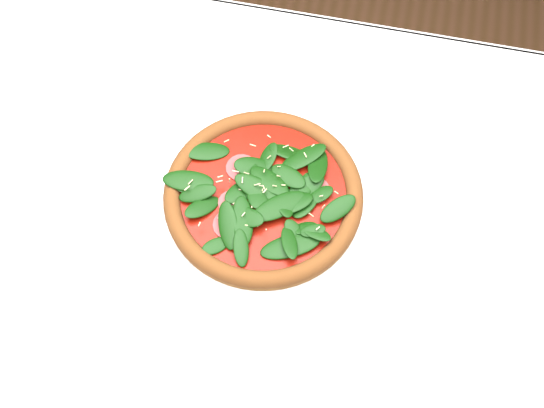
# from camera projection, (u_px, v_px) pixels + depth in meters

# --- Properties ---
(ground) EXTENTS (6.00, 6.00, 0.00)m
(ground) POSITION_uv_depth(u_px,v_px,m) (262.00, 339.00, 1.58)
(ground) COLOR brown
(ground) RESTS_ON ground
(dining_table) EXTENTS (1.21, 0.81, 0.75)m
(dining_table) POSITION_uv_depth(u_px,v_px,m) (256.00, 234.00, 1.00)
(dining_table) COLOR silver
(dining_table) RESTS_ON ground
(plate) EXTENTS (0.34, 0.34, 0.01)m
(plate) POSITION_uv_depth(u_px,v_px,m) (263.00, 199.00, 0.91)
(plate) COLOR white
(plate) RESTS_ON dining_table
(pizza) EXTENTS (0.33, 0.33, 0.04)m
(pizza) POSITION_uv_depth(u_px,v_px,m) (263.00, 193.00, 0.89)
(pizza) COLOR #8F5C22
(pizza) RESTS_ON plate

